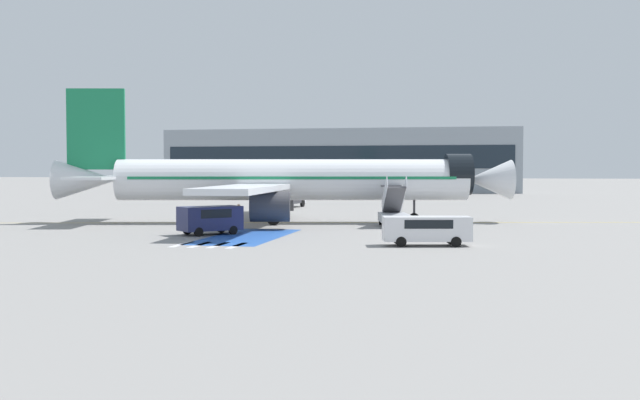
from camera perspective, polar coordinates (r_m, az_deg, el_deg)
name	(u,v)px	position (r m, az deg, el deg)	size (l,w,h in m)	color
ground_plane	(285,223)	(64.49, -2.65, -1.79)	(600.00, 600.00, 0.00)	gray
apron_leadline_yellow	(293,223)	(65.29, -2.08, -1.74)	(0.20, 74.30, 0.01)	gold
apron_stand_patch_blue	(247,236)	(52.29, -5.59, -2.78)	(4.89, 12.89, 0.01)	#2856A8
apron_walkway_bar_0	(182,244)	(47.52, -10.48, -3.34)	(0.44, 3.60, 0.01)	silver
apron_walkway_bar_1	(200,245)	(47.09, -9.12, -3.38)	(0.44, 3.60, 0.01)	silver
apron_walkway_bar_2	(218,245)	(46.68, -7.74, -3.42)	(0.44, 3.60, 0.01)	silver
apron_walkway_bar_3	(237,245)	(46.29, -6.34, -3.46)	(0.44, 3.60, 0.01)	silver
airliner	(284,180)	(65.14, -2.78, 1.51)	(39.37, 35.23, 11.62)	silver
boarding_stairs_forward	(394,214)	(61.28, 5.65, -1.08)	(3.18, 5.52, 4.15)	#ADB2BA
fuel_tanker	(283,194)	(89.49, -2.82, 0.49)	(3.76, 9.10, 3.42)	#38383D
service_van_0	(210,218)	(54.08, -8.37, -1.33)	(4.49, 4.53, 2.03)	#1E234C
service_van_1	(427,228)	(46.25, 8.13, -2.12)	(5.59, 2.84, 1.80)	silver
baggage_cart	(415,230)	(55.19, 7.24, -2.25)	(2.99, 2.43, 0.87)	gray
ground_crew_0	(239,213)	(62.66, -6.22, -0.99)	(0.37, 0.48, 1.77)	#191E38
ground_crew_1	(190,215)	(61.42, -9.86, -1.14)	(0.48, 0.44, 1.68)	black
terminal_building	(340,161)	(152.44, 1.53, 3.02)	(71.41, 12.10, 12.60)	#89939E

